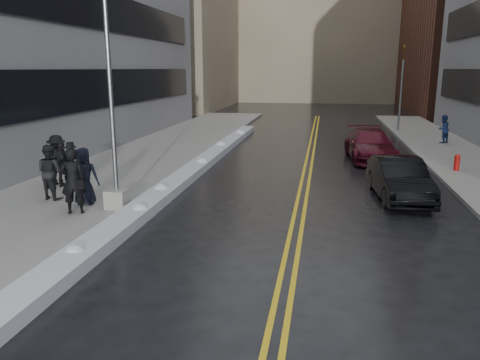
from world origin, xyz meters
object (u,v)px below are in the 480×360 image
at_px(pedestrian_east, 443,129).
at_px(pedestrian_c, 84,176).
at_px(pedestrian_d, 63,164).
at_px(traffic_signal, 402,85).
at_px(pedestrian_e, 57,160).
at_px(car_black, 399,179).
at_px(car_maroon, 370,145).
at_px(pedestrian_b, 50,172).
at_px(lamppost, 113,135).
at_px(fire_hydrant, 457,162).
at_px(pedestrian_fedora, 73,181).

bearing_deg(pedestrian_east, pedestrian_c, 3.42).
bearing_deg(pedestrian_d, traffic_signal, -133.18).
bearing_deg(pedestrian_d, pedestrian_e, -42.02).
xyz_separation_m(pedestrian_d, car_black, (12.34, 1.04, -0.29)).
bearing_deg(pedestrian_east, pedestrian_d, -3.92).
xyz_separation_m(pedestrian_e, car_maroon, (12.36, 8.19, -0.35)).
relative_size(pedestrian_c, pedestrian_east, 1.13).
distance_m(pedestrian_b, pedestrian_c, 1.50).
relative_size(lamppost, pedestrian_b, 4.02).
bearing_deg(traffic_signal, fire_hydrant, -87.95).
relative_size(pedestrian_east, car_maroon, 0.32).
height_order(lamppost, car_maroon, lamppost).
height_order(fire_hydrant, car_black, car_black).
xyz_separation_m(pedestrian_e, pedestrian_east, (17.08, 13.65, -0.13)).
bearing_deg(car_maroon, traffic_signal, 70.73).
relative_size(pedestrian_b, pedestrian_c, 1.00).
height_order(lamppost, pedestrian_b, lamppost).
height_order(lamppost, pedestrian_d, lamppost).
xyz_separation_m(pedestrian_fedora, pedestrian_east, (14.57, 16.94, -0.19)).
relative_size(traffic_signal, pedestrian_e, 3.11).
xyz_separation_m(pedestrian_fedora, pedestrian_d, (-2.12, 3.01, -0.17)).
relative_size(pedestrian_e, car_maroon, 0.37).
height_order(traffic_signal, pedestrian_e, traffic_signal).
xyz_separation_m(fire_hydrant, traffic_signal, (-0.50, 14.00, 2.85)).
xyz_separation_m(traffic_signal, pedestrian_e, (-15.36, -19.48, -2.29)).
height_order(fire_hydrant, pedestrian_east, pedestrian_east).
height_order(traffic_signal, car_maroon, traffic_signal).
bearing_deg(lamppost, pedestrian_e, 144.69).
bearing_deg(pedestrian_e, fire_hydrant, -170.23).
distance_m(pedestrian_c, car_black, 10.85).
relative_size(pedestrian_e, pedestrian_east, 1.15).
distance_m(pedestrian_fedora, pedestrian_d, 3.69).
xyz_separation_m(fire_hydrant, pedestrian_b, (-14.98, -7.38, 0.55)).
bearing_deg(pedestrian_east, lamppost, 6.31).
xyz_separation_m(lamppost, car_maroon, (8.80, 10.71, -1.77)).
bearing_deg(fire_hydrant, pedestrian_e, -160.93).
bearing_deg(lamppost, fire_hydrant, 33.04).
relative_size(pedestrian_d, pedestrian_e, 0.90).
xyz_separation_m(pedestrian_b, car_maroon, (11.48, 10.09, -0.34)).
height_order(pedestrian_east, car_maroon, pedestrian_east).
distance_m(lamppost, pedestrian_b, 3.10).
bearing_deg(pedestrian_east, fire_hydrant, 37.70).
xyz_separation_m(fire_hydrant, pedestrian_fedora, (-13.35, -8.78, 0.63)).
bearing_deg(lamppost, pedestrian_fedora, -143.44).
bearing_deg(car_maroon, lamppost, -133.80).
relative_size(traffic_signal, car_black, 1.35).
relative_size(traffic_signal, pedestrian_fedora, 2.91).
relative_size(lamppost, pedestrian_e, 3.95).
distance_m(pedestrian_fedora, pedestrian_e, 4.14).
height_order(pedestrian_d, pedestrian_e, pedestrian_e).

